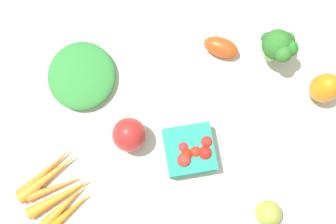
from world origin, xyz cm
name	(u,v)px	position (x,y,z in cm)	size (l,w,h in cm)	color
tablecloth	(168,115)	(0.00, 0.00, 1.00)	(104.00, 76.00, 2.00)	beige
roma_tomato	(221,47)	(-15.87, -14.17, 4.44)	(8.96, 4.87, 4.87)	#DD4918
broccoli_head	(279,46)	(-28.55, -10.32, 9.66)	(8.49, 8.77, 11.70)	#A4C982
berry_basket	(190,151)	(-3.58, 10.33, 5.05)	(11.36, 11.36, 6.71)	teal
leafy_greens_clump	(82,76)	(19.65, -12.67, 4.06)	(17.85, 16.85, 4.12)	#318736
heirloom_tomato_green	(268,213)	(-18.70, 27.46, 5.03)	(6.06, 6.06, 6.06)	#9FA93C
bell_pepper_red	(129,135)	(9.93, 4.55, 6.99)	(7.99, 7.99, 9.98)	red
bell_pepper_orange	(325,88)	(-37.88, 0.99, 6.99)	(6.83, 6.83, 9.98)	orange
carrot_bunch	(57,189)	(28.87, 13.97, 3.32)	(18.88, 20.55, 2.97)	orange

